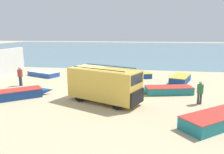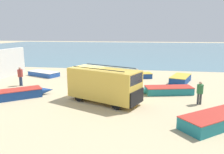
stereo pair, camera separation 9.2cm
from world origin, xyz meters
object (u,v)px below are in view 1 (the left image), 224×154
fisherman_3 (137,76)px  fisherman_0 (20,75)px  parked_van (104,84)px  fishing_rowboat_5 (167,90)px  fishing_rowboat_3 (43,74)px  fishing_rowboat_4 (217,119)px  fisherman_1 (200,91)px  fishing_rowboat_0 (12,95)px  fisherman_2 (99,76)px  fishing_rowboat_1 (87,74)px  fishing_rowboat_6 (181,79)px  fishing_rowboat_2 (129,76)px

fisherman_3 → fisherman_0: bearing=-157.3°
parked_van → fishing_rowboat_5: (4.55, 2.91, -1.01)m
fishing_rowboat_3 → fishing_rowboat_4: 19.05m
parked_van → fisherman_1: size_ratio=3.44×
fishing_rowboat_0 → fisherman_2: 7.15m
parked_van → fishing_rowboat_1: (-3.66, 8.63, -1.06)m
fishing_rowboat_5 → fishing_rowboat_6: fishing_rowboat_6 is taller
fisherman_0 → fisherman_3: fisherman_0 is taller
parked_van → fishing_rowboat_3: parked_van is taller
fishing_rowboat_5 → fisherman_0: size_ratio=2.64×
fishing_rowboat_3 → fishing_rowboat_6: 15.03m
fishing_rowboat_0 → fisherman_3: size_ratio=2.89×
fishing_rowboat_0 → fishing_rowboat_2: (8.00, 8.90, -0.06)m
fishing_rowboat_0 → fisherman_3: bearing=-10.8°
fishing_rowboat_6 → fishing_rowboat_1: bearing=102.9°
fishing_rowboat_2 → fisherman_3: (0.99, -4.07, 0.75)m
fishing_rowboat_4 → fishing_rowboat_5: fishing_rowboat_4 is taller
fishing_rowboat_6 → fisherman_3: bearing=145.3°
fishing_rowboat_0 → fishing_rowboat_6: 15.32m
fishing_rowboat_1 → fisherman_1: bearing=-84.2°
fishing_rowboat_4 → fishing_rowboat_6: fishing_rowboat_4 is taller
fisherman_0 → fisherman_1: fisherman_0 is taller
fishing_rowboat_2 → fishing_rowboat_5: bearing=106.5°
fishing_rowboat_4 → fisherman_2: 10.54m
parked_van → fishing_rowboat_2: parked_van is taller
fishing_rowboat_5 → fisherman_2: size_ratio=2.56×
fishing_rowboat_0 → fisherman_1: 13.52m
fisherman_3 → fishing_rowboat_2: bearing=121.2°
fishing_rowboat_2 → fisherman_0: bearing=12.1°
fishing_rowboat_0 → fisherman_0: 4.27m
fishing_rowboat_2 → fishing_rowboat_3: size_ratio=1.20×
fishing_rowboat_0 → fishing_rowboat_3: fishing_rowboat_0 is taller
fishing_rowboat_4 → fisherman_3: (-4.63, 7.40, 0.68)m
fishing_rowboat_2 → fishing_rowboat_3: bearing=-13.5°
fishing_rowboat_0 → fisherman_2: fisherman_2 is taller
fishing_rowboat_0 → fishing_rowboat_1: size_ratio=1.47×
fisherman_1 → fisherman_2: (-7.81, 3.34, 0.12)m
fisherman_2 → fishing_rowboat_3: bearing=-103.2°
fisherman_3 → fishing_rowboat_3: bearing=178.4°
parked_van → fisherman_1: (6.54, 0.59, -0.35)m
fishing_rowboat_0 → fishing_rowboat_4: bearing=-49.8°
parked_van → fisherman_2: size_ratio=3.06×
fishing_rowboat_0 → fishing_rowboat_5: size_ratio=1.08×
fisherman_2 → fisherman_3: (3.33, 0.52, -0.05)m
fisherman_0 → fishing_rowboat_6: bearing=117.3°
fishing_rowboat_0 → fisherman_1: (13.47, 0.98, 0.63)m
fishing_rowboat_0 → fisherman_0: bearing=74.0°
fishing_rowboat_5 → fisherman_2: (-5.83, 1.02, 0.78)m
fishing_rowboat_1 → fishing_rowboat_3: size_ratio=0.76×
fishing_rowboat_2 → fisherman_2: (-2.34, -4.59, 0.80)m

